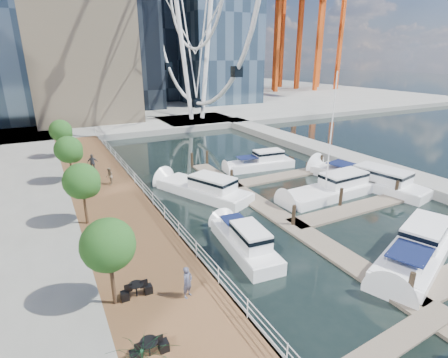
% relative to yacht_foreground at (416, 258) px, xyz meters
% --- Properties ---
extents(ground, '(520.00, 520.00, 0.00)m').
position_rel_yacht_foreground_xyz_m(ground, '(-7.36, -0.51, 0.00)').
color(ground, black).
rests_on(ground, ground).
extents(boardwalk, '(6.00, 60.00, 1.00)m').
position_rel_yacht_foreground_xyz_m(boardwalk, '(-16.36, 14.49, 0.50)').
color(boardwalk, brown).
rests_on(boardwalk, ground).
extents(seawall, '(0.25, 60.00, 1.00)m').
position_rel_yacht_foreground_xyz_m(seawall, '(-13.36, 14.49, 0.50)').
color(seawall, '#595954').
rests_on(seawall, ground).
extents(land_far, '(200.00, 114.00, 1.00)m').
position_rel_yacht_foreground_xyz_m(land_far, '(-7.36, 101.49, 0.50)').
color(land_far, gray).
rests_on(land_far, ground).
extents(breakwater, '(4.00, 60.00, 1.00)m').
position_rel_yacht_foreground_xyz_m(breakwater, '(12.64, 19.49, 0.50)').
color(breakwater, gray).
rests_on(breakwater, ground).
extents(pier, '(14.00, 12.00, 1.00)m').
position_rel_yacht_foreground_xyz_m(pier, '(6.64, 51.49, 0.50)').
color(pier, gray).
rests_on(pier, ground).
extents(railing, '(0.10, 60.00, 1.05)m').
position_rel_yacht_foreground_xyz_m(railing, '(-13.46, 14.49, 1.52)').
color(railing, white).
rests_on(railing, boardwalk).
extents(floating_docks, '(16.00, 34.00, 2.60)m').
position_rel_yacht_foreground_xyz_m(floating_docks, '(0.61, 9.47, 0.49)').
color(floating_docks, '#6D6051').
rests_on(floating_docks, ground).
extents(port_cranes, '(40.00, 52.00, 38.00)m').
position_rel_yacht_foreground_xyz_m(port_cranes, '(60.31, 95.16, 20.00)').
color(port_cranes, '#D84C14').
rests_on(port_cranes, ground).
extents(street_trees, '(2.60, 42.60, 4.60)m').
position_rel_yacht_foreground_xyz_m(street_trees, '(-18.76, 13.49, 4.29)').
color(street_trees, '#3F2B1C').
rests_on(street_trees, ground).
extents(yacht_foreground, '(11.67, 6.85, 2.15)m').
position_rel_yacht_foreground_xyz_m(yacht_foreground, '(0.00, 0.00, 0.00)').
color(yacht_foreground, white).
rests_on(yacht_foreground, ground).
extents(pedestrian_near, '(0.75, 0.66, 1.71)m').
position_rel_yacht_foreground_xyz_m(pedestrian_near, '(-15.34, 2.26, 1.86)').
color(pedestrian_near, '#4A4C63').
rests_on(pedestrian_near, boardwalk).
extents(pedestrian_mid, '(0.71, 0.86, 1.65)m').
position_rel_yacht_foreground_xyz_m(pedestrian_mid, '(-15.68, 21.16, 1.83)').
color(pedestrian_mid, '#7F6E58').
rests_on(pedestrian_mid, boardwalk).
extents(pedestrian_far, '(1.16, 0.60, 1.89)m').
position_rel_yacht_foreground_xyz_m(pedestrian_far, '(-16.46, 26.21, 1.95)').
color(pedestrian_far, '#343942').
rests_on(pedestrian_far, boardwalk).
extents(moored_yachts, '(22.91, 32.29, 11.50)m').
position_rel_yacht_foreground_xyz_m(moored_yachts, '(1.71, 10.91, 0.00)').
color(moored_yachts, white).
rests_on(moored_yachts, ground).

